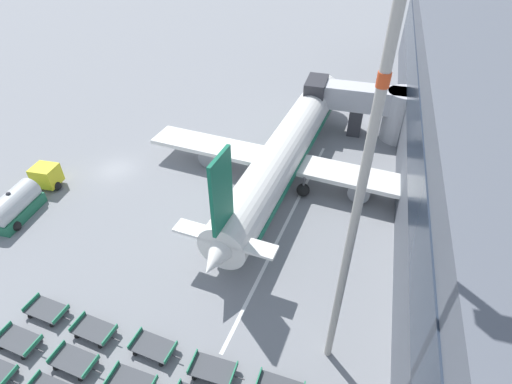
{
  "coord_description": "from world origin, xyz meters",
  "views": [
    {
      "loc": [
        25.22,
        -30.71,
        25.37
      ],
      "look_at": [
        16.77,
        -1.57,
        1.66
      ],
      "focal_mm": 28.0,
      "sensor_mm": 36.0,
      "label": 1
    }
  ],
  "objects_px": {
    "apron_light_mast": "(363,180)",
    "airplane": "(285,151)",
    "baggage_dolly_row_mid_b_col_c": "(153,347)",
    "baggage_dolly_row_mid_a_col_b": "(74,361)",
    "baggage_dolly_row_mid_a_col_c": "(132,383)",
    "baggage_dolly_row_mid_b_col_a": "(47,310)",
    "baggage_dolly_row_mid_b_col_b": "(94,330)",
    "baggage_dolly_row_mid_a_col_a": "(19,341)",
    "baggage_dolly_row_mid_b_col_d": "(213,370)",
    "fuel_tanker_primary": "(22,200)"
  },
  "relations": [
    {
      "from": "apron_light_mast",
      "to": "baggage_dolly_row_mid_b_col_c",
      "type": "bearing_deg",
      "value": -164.51
    },
    {
      "from": "fuel_tanker_primary",
      "to": "baggage_dolly_row_mid_b_col_d",
      "type": "xyz_separation_m",
      "value": [
        23.52,
        -10.33,
        -0.75
      ]
    },
    {
      "from": "baggage_dolly_row_mid_a_col_a",
      "to": "baggage_dolly_row_mid_b_col_d",
      "type": "bearing_deg",
      "value": 7.54
    },
    {
      "from": "baggage_dolly_row_mid_b_col_a",
      "to": "fuel_tanker_primary",
      "type": "bearing_deg",
      "value": 136.9
    },
    {
      "from": "fuel_tanker_primary",
      "to": "baggage_dolly_row_mid_a_col_b",
      "type": "bearing_deg",
      "value": -40.28
    },
    {
      "from": "airplane",
      "to": "baggage_dolly_row_mid_b_col_b",
      "type": "bearing_deg",
      "value": -110.37
    },
    {
      "from": "baggage_dolly_row_mid_b_col_d",
      "to": "fuel_tanker_primary",
      "type": "bearing_deg",
      "value": 156.28
    },
    {
      "from": "apron_light_mast",
      "to": "airplane",
      "type": "bearing_deg",
      "value": 111.23
    },
    {
      "from": "baggage_dolly_row_mid_a_col_c",
      "to": "baggage_dolly_row_mid_b_col_d",
      "type": "bearing_deg",
      "value": 25.71
    },
    {
      "from": "fuel_tanker_primary",
      "to": "baggage_dolly_row_mid_a_col_c",
      "type": "xyz_separation_m",
      "value": [
        18.91,
        -12.55,
        -0.75
      ]
    },
    {
      "from": "baggage_dolly_row_mid_a_col_c",
      "to": "baggage_dolly_row_mid_b_col_c",
      "type": "height_order",
      "value": "same"
    },
    {
      "from": "baggage_dolly_row_mid_a_col_a",
      "to": "baggage_dolly_row_mid_a_col_c",
      "type": "xyz_separation_m",
      "value": [
        8.94,
        -0.43,
        0.0
      ]
    },
    {
      "from": "baggage_dolly_row_mid_a_col_c",
      "to": "baggage_dolly_row_mid_b_col_b",
      "type": "distance_m",
      "value": 5.14
    },
    {
      "from": "baggage_dolly_row_mid_a_col_b",
      "to": "baggage_dolly_row_mid_b_col_a",
      "type": "height_order",
      "value": "same"
    },
    {
      "from": "baggage_dolly_row_mid_b_col_a",
      "to": "baggage_dolly_row_mid_b_col_b",
      "type": "bearing_deg",
      "value": -6.1
    },
    {
      "from": "baggage_dolly_row_mid_a_col_b",
      "to": "baggage_dolly_row_mid_a_col_c",
      "type": "height_order",
      "value": "same"
    },
    {
      "from": "baggage_dolly_row_mid_a_col_a",
      "to": "baggage_dolly_row_mid_b_col_d",
      "type": "xyz_separation_m",
      "value": [
        13.55,
        1.79,
        0.0
      ]
    },
    {
      "from": "airplane",
      "to": "fuel_tanker_primary",
      "type": "bearing_deg",
      "value": -150.97
    },
    {
      "from": "fuel_tanker_primary",
      "to": "baggage_dolly_row_mid_b_col_d",
      "type": "distance_m",
      "value": 25.7
    },
    {
      "from": "baggage_dolly_row_mid_b_col_a",
      "to": "baggage_dolly_row_mid_b_col_b",
      "type": "relative_size",
      "value": 1.0
    },
    {
      "from": "baggage_dolly_row_mid_a_col_a",
      "to": "baggage_dolly_row_mid_a_col_b",
      "type": "relative_size",
      "value": 1.0
    },
    {
      "from": "baggage_dolly_row_mid_b_col_a",
      "to": "baggage_dolly_row_mid_b_col_b",
      "type": "height_order",
      "value": "same"
    },
    {
      "from": "fuel_tanker_primary",
      "to": "baggage_dolly_row_mid_b_col_a",
      "type": "relative_size",
      "value": 2.4
    },
    {
      "from": "baggage_dolly_row_mid_a_col_b",
      "to": "apron_light_mast",
      "type": "relative_size",
      "value": 0.15
    },
    {
      "from": "baggage_dolly_row_mid_b_col_c",
      "to": "baggage_dolly_row_mid_b_col_d",
      "type": "height_order",
      "value": "same"
    },
    {
      "from": "baggage_dolly_row_mid_b_col_c",
      "to": "apron_light_mast",
      "type": "distance_m",
      "value": 18.43
    },
    {
      "from": "airplane",
      "to": "baggage_dolly_row_mid_b_col_d",
      "type": "distance_m",
      "value": 23.18
    },
    {
      "from": "baggage_dolly_row_mid_b_col_b",
      "to": "baggage_dolly_row_mid_a_col_b",
      "type": "bearing_deg",
      "value": -88.16
    },
    {
      "from": "baggage_dolly_row_mid_b_col_c",
      "to": "baggage_dolly_row_mid_a_col_a",
      "type": "bearing_deg",
      "value": -166.74
    },
    {
      "from": "baggage_dolly_row_mid_a_col_b",
      "to": "apron_light_mast",
      "type": "bearing_deg",
      "value": 19.06
    },
    {
      "from": "baggage_dolly_row_mid_b_col_d",
      "to": "baggage_dolly_row_mid_b_col_b",
      "type": "bearing_deg",
      "value": 177.69
    },
    {
      "from": "baggage_dolly_row_mid_a_col_b",
      "to": "baggage_dolly_row_mid_b_col_d",
      "type": "height_order",
      "value": "same"
    },
    {
      "from": "baggage_dolly_row_mid_a_col_a",
      "to": "baggage_dolly_row_mid_b_col_b",
      "type": "xyz_separation_m",
      "value": [
        4.5,
        2.16,
        0.0
      ]
    },
    {
      "from": "baggage_dolly_row_mid_b_col_d",
      "to": "baggage_dolly_row_mid_a_col_c",
      "type": "bearing_deg",
      "value": -154.29
    },
    {
      "from": "airplane",
      "to": "fuel_tanker_primary",
      "type": "height_order",
      "value": "airplane"
    },
    {
      "from": "baggage_dolly_row_mid_b_col_a",
      "to": "baggage_dolly_row_mid_b_col_d",
      "type": "height_order",
      "value": "same"
    },
    {
      "from": "apron_light_mast",
      "to": "baggage_dolly_row_mid_a_col_b",
      "type": "bearing_deg",
      "value": -160.94
    },
    {
      "from": "airplane",
      "to": "baggage_dolly_row_mid_a_col_a",
      "type": "xyz_separation_m",
      "value": [
        -12.92,
        -24.82,
        -2.55
      ]
    },
    {
      "from": "baggage_dolly_row_mid_b_col_b",
      "to": "baggage_dolly_row_mid_b_col_c",
      "type": "height_order",
      "value": "same"
    },
    {
      "from": "baggage_dolly_row_mid_b_col_a",
      "to": "apron_light_mast",
      "type": "relative_size",
      "value": 0.15
    },
    {
      "from": "baggage_dolly_row_mid_b_col_b",
      "to": "baggage_dolly_row_mid_b_col_c",
      "type": "relative_size",
      "value": 1.0
    },
    {
      "from": "baggage_dolly_row_mid_b_col_b",
      "to": "fuel_tanker_primary",
      "type": "bearing_deg",
      "value": 145.44
    },
    {
      "from": "fuel_tanker_primary",
      "to": "baggage_dolly_row_mid_b_col_b",
      "type": "bearing_deg",
      "value": -34.56
    },
    {
      "from": "baggage_dolly_row_mid_b_col_a",
      "to": "airplane",
      "type": "bearing_deg",
      "value": 60.18
    },
    {
      "from": "baggage_dolly_row_mid_a_col_b",
      "to": "apron_light_mast",
      "type": "height_order",
      "value": "apron_light_mast"
    },
    {
      "from": "baggage_dolly_row_mid_a_col_a",
      "to": "airplane",
      "type": "bearing_deg",
      "value": 62.51
    },
    {
      "from": "fuel_tanker_primary",
      "to": "baggage_dolly_row_mid_b_col_a",
      "type": "distance_m",
      "value": 13.93
    },
    {
      "from": "baggage_dolly_row_mid_a_col_b",
      "to": "baggage_dolly_row_mid_b_col_b",
      "type": "relative_size",
      "value": 1.0
    },
    {
      "from": "fuel_tanker_primary",
      "to": "baggage_dolly_row_mid_b_col_b",
      "type": "xyz_separation_m",
      "value": [
        14.47,
        -9.97,
        -0.75
      ]
    },
    {
      "from": "baggage_dolly_row_mid_a_col_c",
      "to": "baggage_dolly_row_mid_b_col_c",
      "type": "bearing_deg",
      "value": 86.49
    }
  ]
}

